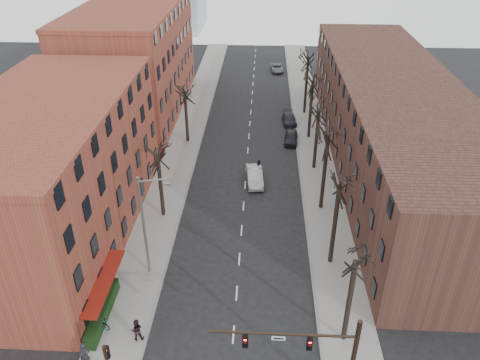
# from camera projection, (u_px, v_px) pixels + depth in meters

# --- Properties ---
(sidewalk_left) EXTENTS (4.00, 90.00, 0.15)m
(sidewalk_left) POSITION_uv_depth(u_px,v_px,m) (186.00, 138.00, 59.50)
(sidewalk_left) COLOR gray
(sidewalk_left) RESTS_ON ground
(sidewalk_right) EXTENTS (4.00, 90.00, 0.15)m
(sidewalk_right) POSITION_uv_depth(u_px,v_px,m) (312.00, 141.00, 58.81)
(sidewalk_right) COLOR gray
(sidewalk_right) RESTS_ON ground
(building_left_near) EXTENTS (12.00, 26.00, 12.00)m
(building_left_near) POSITION_uv_depth(u_px,v_px,m) (53.00, 175.00, 39.66)
(building_left_near) COLOR brown
(building_left_near) RESTS_ON ground
(building_left_far) EXTENTS (12.00, 28.00, 14.00)m
(building_left_far) POSITION_uv_depth(u_px,v_px,m) (135.00, 62.00, 63.99)
(building_left_far) COLOR brown
(building_left_far) RESTS_ON ground
(building_right) EXTENTS (12.00, 50.00, 10.00)m
(building_right) POSITION_uv_depth(u_px,v_px,m) (392.00, 122.00, 51.65)
(building_right) COLOR #492D22
(building_right) RESTS_ON ground
(awning_left) EXTENTS (1.20, 7.00, 0.15)m
(awning_left) POSITION_uv_depth(u_px,v_px,m) (109.00, 308.00, 34.75)
(awning_left) COLOR maroon
(awning_left) RESTS_ON ground
(hedge) EXTENTS (0.80, 6.00, 1.00)m
(hedge) POSITION_uv_depth(u_px,v_px,m) (102.00, 312.00, 33.57)
(hedge) COLOR black
(hedge) RESTS_ON sidewalk_left
(tree_right_a) EXTENTS (5.20, 5.20, 10.00)m
(tree_right_a) POSITION_uv_depth(u_px,v_px,m) (343.00, 339.00, 32.31)
(tree_right_a) COLOR black
(tree_right_a) RESTS_ON ground
(tree_right_b) EXTENTS (5.20, 5.20, 10.80)m
(tree_right_b) POSITION_uv_depth(u_px,v_px,m) (330.00, 262.00, 39.16)
(tree_right_b) COLOR black
(tree_right_b) RESTS_ON ground
(tree_right_c) EXTENTS (5.20, 5.20, 11.60)m
(tree_right_c) POSITION_uv_depth(u_px,v_px,m) (320.00, 208.00, 46.01)
(tree_right_c) COLOR black
(tree_right_c) RESTS_ON ground
(tree_right_d) EXTENTS (5.20, 5.20, 10.00)m
(tree_right_d) POSITION_uv_depth(u_px,v_px,m) (314.00, 168.00, 52.87)
(tree_right_d) COLOR black
(tree_right_d) RESTS_ON ground
(tree_right_e) EXTENTS (5.20, 5.20, 10.80)m
(tree_right_e) POSITION_uv_depth(u_px,v_px,m) (308.00, 138.00, 59.72)
(tree_right_e) COLOR black
(tree_right_e) RESTS_ON ground
(tree_right_f) EXTENTS (5.20, 5.20, 11.60)m
(tree_right_f) POSITION_uv_depth(u_px,v_px,m) (304.00, 113.00, 66.57)
(tree_right_f) COLOR black
(tree_right_f) RESTS_ON ground
(tree_left_a) EXTENTS (5.20, 5.20, 9.50)m
(tree_left_a) POSITION_uv_depth(u_px,v_px,m) (164.00, 215.00, 44.95)
(tree_left_a) COLOR black
(tree_left_a) RESTS_ON ground
(tree_left_b) EXTENTS (5.20, 5.20, 9.50)m
(tree_left_b) POSITION_uv_depth(u_px,v_px,m) (188.00, 142.00, 58.66)
(tree_left_b) COLOR black
(tree_left_b) RESTS_ON ground
(signal_mast_arm) EXTENTS (8.14, 0.30, 7.20)m
(signal_mast_arm) POSITION_uv_depth(u_px,v_px,m) (325.00, 356.00, 25.85)
(signal_mast_arm) COLOR black
(signal_mast_arm) RESTS_ON ground
(streetlight) EXTENTS (2.45, 0.22, 9.03)m
(streetlight) POSITION_uv_depth(u_px,v_px,m) (146.00, 223.00, 35.50)
(streetlight) COLOR slate
(streetlight) RESTS_ON ground
(silver_sedan) EXTENTS (2.05, 4.71, 1.51)m
(silver_sedan) POSITION_uv_depth(u_px,v_px,m) (255.00, 176.00, 49.85)
(silver_sedan) COLOR #A5A8AC
(silver_sedan) RESTS_ON ground
(parked_car_near) EXTENTS (1.92, 4.10, 1.36)m
(parked_car_near) POSITION_uv_depth(u_px,v_px,m) (291.00, 137.00, 58.22)
(parked_car_near) COLOR black
(parked_car_near) RESTS_ON ground
(parked_car_mid) EXTENTS (2.07, 4.34, 1.22)m
(parked_car_mid) POSITION_uv_depth(u_px,v_px,m) (289.00, 119.00, 63.24)
(parked_car_mid) COLOR black
(parked_car_mid) RESTS_ON ground
(parked_car_far) EXTENTS (2.32, 4.51, 1.22)m
(parked_car_far) POSITION_uv_depth(u_px,v_px,m) (277.00, 68.00, 82.49)
(parked_car_far) COLOR slate
(parked_car_far) RESTS_ON ground
(pedestrian_a) EXTENTS (0.72, 0.50, 1.87)m
(pedestrian_a) POSITION_uv_depth(u_px,v_px,m) (85.00, 355.00, 29.86)
(pedestrian_a) COLOR black
(pedestrian_a) RESTS_ON sidewalk_left
(pedestrian_b) EXTENTS (0.97, 0.82, 1.76)m
(pedestrian_b) POSITION_uv_depth(u_px,v_px,m) (137.00, 330.00, 31.69)
(pedestrian_b) COLOR black
(pedestrian_b) RESTS_ON sidewalk_left
(pedestrian_crossing) EXTENTS (0.80, 1.20, 1.89)m
(pedestrian_crossing) POSITION_uv_depth(u_px,v_px,m) (259.00, 168.00, 51.09)
(pedestrian_crossing) COLOR black
(pedestrian_crossing) RESTS_ON ground
(bicycle) EXTENTS (1.97, 1.30, 0.98)m
(bicycle) POSITION_uv_depth(u_px,v_px,m) (99.00, 322.00, 32.78)
(bicycle) COLOR gray
(bicycle) RESTS_ON sidewalk_left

